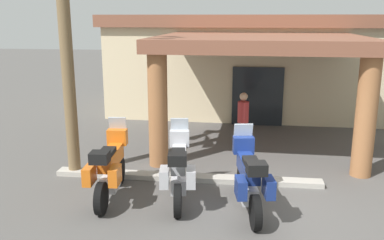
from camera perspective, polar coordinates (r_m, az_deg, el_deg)
name	(u,v)px	position (r m, az deg, el deg)	size (l,w,h in m)	color
ground_plane	(263,202)	(9.14, 9.69, -11.00)	(80.00, 80.00, 0.00)	#514F4C
motel_building	(258,63)	(17.30, 9.02, 7.75)	(12.05, 10.58, 3.89)	beige
motorcycle_orange	(110,168)	(9.11, -11.15, -6.40)	(0.73, 2.21, 1.61)	black
motorcycle_silver	(179,169)	(8.86, -1.83, -6.73)	(0.78, 2.21, 1.61)	black
motorcycle_blue	(249,178)	(8.45, 7.79, -7.89)	(0.85, 2.20, 1.61)	black
pedestrian	(243,117)	(12.11, 6.97, 0.35)	(0.32, 0.53, 1.73)	#3F334C
curb_strip	(186,177)	(10.16, -0.78, -7.82)	(6.41, 0.36, 0.12)	#ADA89E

